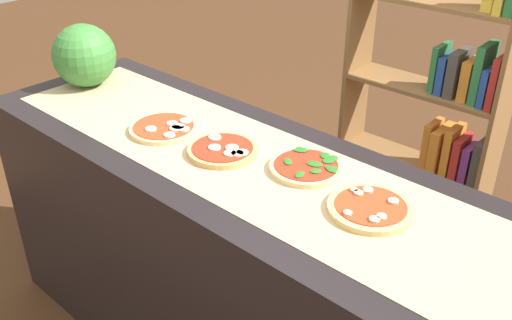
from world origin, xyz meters
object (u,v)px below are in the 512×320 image
object	(u,v)px
pizza_spinach_2	(307,167)
pizza_mozzarella_1	(223,150)
pizza_mozzarella_0	(164,128)
watermelon	(84,56)
pizza_mushroom_3	(371,208)
bookshelf	(443,107)

from	to	relation	value
pizza_spinach_2	pizza_mozzarella_1	bearing A→B (deg)	-159.79
pizza_mozzarella_0	pizza_mozzarella_1	world-z (taller)	pizza_mozzarella_1
pizza_mozzarella_1	watermelon	world-z (taller)	watermelon
pizza_spinach_2	pizza_mozzarella_0	bearing A→B (deg)	-167.18
pizza_mozzarella_1	pizza_spinach_2	bearing A→B (deg)	20.21
pizza_mushroom_3	bookshelf	distance (m)	1.23
pizza_mozzarella_1	watermelon	xyz separation A→B (m)	(-0.81, 0.04, 0.11)
pizza_mozzarella_0	pizza_mozzarella_1	xyz separation A→B (m)	(0.26, 0.02, 0.00)
pizza_mushroom_3	pizza_spinach_2	bearing A→B (deg)	167.71
pizza_spinach_2	bookshelf	xyz separation A→B (m)	(-0.07, 1.11, -0.20)
pizza_mozzarella_1	pizza_mozzarella_0	bearing A→B (deg)	-175.06
pizza_spinach_2	bookshelf	world-z (taller)	bookshelf
pizza_mushroom_3	watermelon	xyz separation A→B (m)	(-1.33, 0.00, 0.11)
watermelon	bookshelf	world-z (taller)	bookshelf
pizza_mushroom_3	watermelon	world-z (taller)	watermelon
pizza_mozzarella_0	pizza_mozzarella_1	size ratio (longest dim) A/B	1.05
pizza_mozzarella_0	watermelon	size ratio (longest dim) A/B	0.94
pizza_mozzarella_1	pizza_spinach_2	world-z (taller)	pizza_mozzarella_1
pizza_mushroom_3	bookshelf	world-z (taller)	bookshelf
pizza_spinach_2	pizza_mushroom_3	size ratio (longest dim) A/B	0.95
pizza_mozzarella_0	pizza_spinach_2	xyz separation A→B (m)	(0.52, 0.12, 0.00)
pizza_spinach_2	watermelon	xyz separation A→B (m)	(-1.07, -0.06, 0.11)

